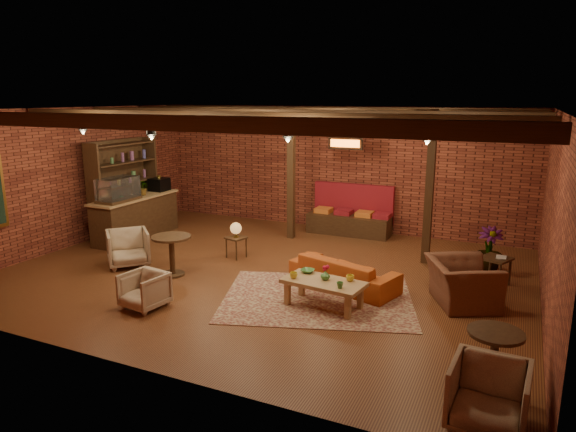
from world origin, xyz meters
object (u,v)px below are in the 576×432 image
at_px(side_table_lamp, 236,231).
at_px(plant_tall, 493,206).
at_px(coffee_table, 323,283).
at_px(armchair_a, 128,246).
at_px(round_table_left, 172,249).
at_px(side_table_book, 496,259).
at_px(armchair_b, 144,289).
at_px(armchair_far, 489,393).
at_px(sofa, 344,272).
at_px(round_table_right, 494,351).
at_px(armchair_right, 463,276).

height_order(side_table_lamp, plant_tall, plant_tall).
distance_m(coffee_table, armchair_a, 4.46).
height_order(round_table_left, side_table_book, round_table_left).
xyz_separation_m(round_table_left, side_table_book, (5.79, 2.07, -0.04)).
relative_size(coffee_table, round_table_left, 1.78).
xyz_separation_m(armchair_b, armchair_far, (5.42, -1.01, 0.07)).
xyz_separation_m(sofa, plant_tall, (2.34, 2.16, 1.04)).
distance_m(round_table_left, armchair_a, 1.21).
distance_m(round_table_right, plant_tall, 4.75).
distance_m(side_table_book, armchair_far, 4.58).
bearing_deg(round_table_right, armchair_b, 177.44).
height_order(armchair_a, armchair_far, armchair_a).
height_order(coffee_table, plant_tall, plant_tall).
xyz_separation_m(side_table_lamp, plant_tall, (5.06, 1.42, 0.73)).
height_order(armchair_a, round_table_right, armchair_a).
relative_size(coffee_table, armchair_a, 1.71).
distance_m(armchair_a, armchair_far, 7.64).
relative_size(round_table_left, armchair_right, 0.68).
bearing_deg(armchair_right, coffee_table, 91.17).
height_order(coffee_table, round_table_left, round_table_left).
height_order(coffee_table, round_table_right, round_table_right).
distance_m(armchair_far, plant_tall, 5.52).
xyz_separation_m(side_table_lamp, side_table_book, (5.22, 0.57, -0.10)).
relative_size(side_table_lamp, armchair_right, 0.68).
xyz_separation_m(round_table_right, armchair_far, (0.00, -0.77, -0.11)).
bearing_deg(armchair_b, sofa, 48.29).
height_order(sofa, armchair_b, armchair_b).
distance_m(coffee_table, side_table_book, 3.43).
xyz_separation_m(armchair_right, round_table_right, (0.64, -2.59, -0.00)).
xyz_separation_m(side_table_book, round_table_right, (0.19, -3.81, 0.01)).
bearing_deg(armchair_far, armchair_right, 104.46).
relative_size(armchair_b, plant_tall, 0.25).
bearing_deg(armchair_b, armchair_right, 34.86).
xyz_separation_m(sofa, side_table_book, (2.51, 1.31, 0.20)).
bearing_deg(armchair_right, sofa, 66.54).
distance_m(armchair_b, armchair_right, 5.32).
xyz_separation_m(armchair_right, side_table_book, (0.45, 1.22, -0.01)).
bearing_deg(round_table_left, armchair_far, -22.73).
bearing_deg(armchair_right, side_table_book, -46.48).
bearing_deg(plant_tall, round_table_right, -85.67).
height_order(side_table_lamp, round_table_left, round_table_left).
bearing_deg(plant_tall, side_table_book, -79.17).
bearing_deg(round_table_left, armchair_a, 174.95).
distance_m(armchair_right, side_table_book, 1.30).
bearing_deg(sofa, plant_tall, -120.65).
xyz_separation_m(armchair_right, armchair_far, (0.64, -3.36, -0.11)).
height_order(side_table_lamp, round_table_right, side_table_lamp).
bearing_deg(armchair_right, armchair_far, 164.77).
bearing_deg(sofa, armchair_a, 24.92).
xyz_separation_m(side_table_lamp, armchair_right, (4.76, -0.65, -0.09)).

